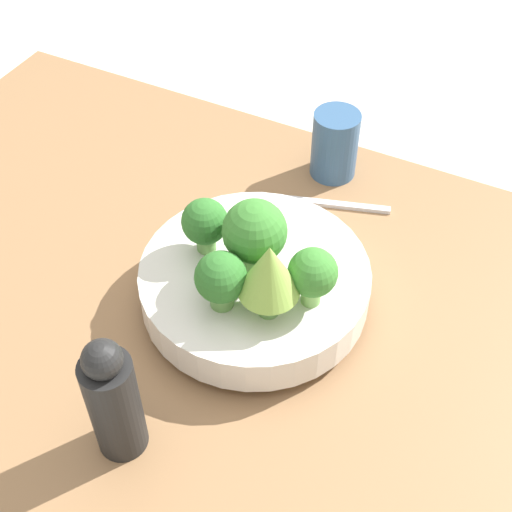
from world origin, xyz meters
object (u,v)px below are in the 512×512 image
(bowl, at_px, (256,282))
(pepper_mill, at_px, (113,400))
(fork, at_px, (326,203))
(cup, at_px, (335,144))

(bowl, height_order, pepper_mill, pepper_mill)
(bowl, bearing_deg, fork, -92.74)
(cup, height_order, pepper_mill, pepper_mill)
(bowl, xyz_separation_m, pepper_mill, (0.04, 0.23, 0.04))
(pepper_mill, bearing_deg, bowl, -99.79)
(cup, distance_m, fork, 0.09)
(pepper_mill, height_order, fork, pepper_mill)
(pepper_mill, relative_size, fork, 0.96)
(bowl, xyz_separation_m, cup, (0.01, -0.27, 0.01))
(fork, bearing_deg, bowl, 87.26)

